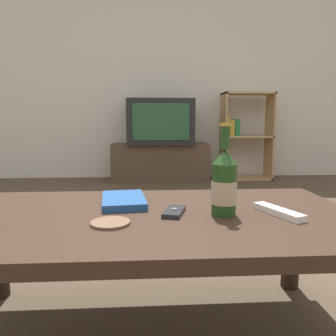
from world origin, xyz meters
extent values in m
plane|color=#4C3D2D|center=(0.00, 0.00, 0.00)|extent=(12.00, 12.00, 0.00)
cube|color=beige|center=(0.00, 3.02, 1.30)|extent=(8.00, 0.05, 2.60)
cube|color=#332116|center=(0.00, 0.00, 0.38)|extent=(1.28, 0.67, 0.04)
cylinder|color=black|center=(0.58, 0.28, 0.18)|extent=(0.07, 0.07, 0.36)
cube|color=#4C3828|center=(0.14, 2.77, 0.21)|extent=(1.10, 0.36, 0.42)
cube|color=black|center=(0.14, 2.77, 0.67)|extent=(0.73, 0.48, 0.50)
cube|color=#234C2D|center=(0.14, 2.52, 0.67)|extent=(0.60, 0.01, 0.39)
cube|color=tan|center=(0.88, 2.81, 0.50)|extent=(0.02, 0.30, 1.00)
cube|color=tan|center=(1.43, 2.81, 0.50)|extent=(0.02, 0.30, 1.00)
cube|color=tan|center=(1.16, 2.81, 0.01)|extent=(0.57, 0.30, 0.02)
cube|color=tan|center=(1.16, 2.81, 0.50)|extent=(0.57, 0.30, 0.02)
cube|color=tan|center=(1.16, 2.81, 0.99)|extent=(0.57, 0.30, 0.02)
cube|color=#B7932D|center=(0.92, 2.81, 0.62)|extent=(0.03, 0.21, 0.23)
cube|color=#B7932D|center=(0.96, 2.81, 0.60)|extent=(0.05, 0.21, 0.18)
cube|color=#236B38|center=(1.02, 2.81, 0.60)|extent=(0.06, 0.21, 0.19)
cylinder|color=#1E4219|center=(0.23, -0.03, 0.48)|extent=(0.07, 0.07, 0.15)
cylinder|color=tan|center=(0.23, -0.03, 0.47)|extent=(0.08, 0.08, 0.07)
cone|color=#1E4219|center=(0.23, -0.03, 0.58)|extent=(0.07, 0.07, 0.04)
cylinder|color=#1E4219|center=(0.23, -0.03, 0.63)|extent=(0.03, 0.03, 0.07)
cylinder|color=#B79333|center=(0.23, -0.03, 0.67)|extent=(0.03, 0.03, 0.01)
cube|color=#232328|center=(0.08, -0.01, 0.41)|extent=(0.08, 0.13, 0.01)
cylinder|color=slate|center=(0.08, -0.01, 0.42)|extent=(0.02, 0.02, 0.00)
cube|color=white|center=(0.39, -0.04, 0.41)|extent=(0.10, 0.18, 0.02)
cylinder|color=brown|center=(-0.10, -0.10, 0.41)|extent=(0.11, 0.11, 0.01)
cube|color=navy|center=(-0.08, 0.13, 0.41)|extent=(0.17, 0.24, 0.02)
camera|label=1|loc=(0.00, -0.96, 0.68)|focal=35.00mm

